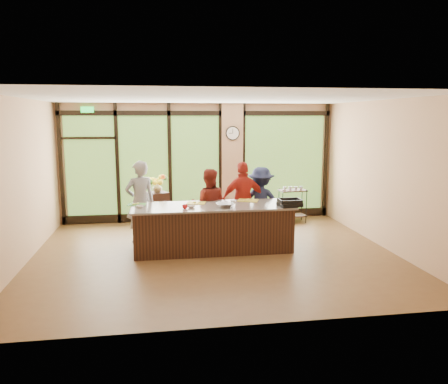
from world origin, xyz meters
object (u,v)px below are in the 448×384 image
object	(u,v)px
bar_cart	(293,201)
island_base	(213,229)
roasting_pan	(290,204)
flower_stand	(158,210)
cook_left	(140,202)
cook_right	(261,202)

from	to	relation	value
bar_cart	island_base	bearing A→B (deg)	-144.38
roasting_pan	island_base	bearing A→B (deg)	158.66
flower_stand	island_base	bearing A→B (deg)	-85.71
cook_left	bar_cart	bearing A→B (deg)	179.18
cook_left	flower_stand	bearing A→B (deg)	-126.34
roasting_pan	bar_cart	xyz separation A→B (m)	(0.83, 2.38, -0.40)
island_base	roasting_pan	world-z (taller)	roasting_pan
cook_right	bar_cart	size ratio (longest dim) A/B	1.69
cook_right	bar_cart	bearing A→B (deg)	-116.88
cook_right	flower_stand	distance (m)	2.56
island_base	bar_cart	xyz separation A→B (m)	(2.31, 2.05, 0.11)
roasting_pan	cook_left	bearing A→B (deg)	150.07
cook_left	cook_right	bearing A→B (deg)	162.26
cook_left	bar_cart	size ratio (longest dim) A/B	1.90
island_base	roasting_pan	xyz separation A→B (m)	(1.49, -0.34, 0.52)
island_base	flower_stand	bearing A→B (deg)	118.60
cook_left	bar_cart	distance (m)	3.97
cook_left	flower_stand	world-z (taller)	cook_left
cook_left	flower_stand	xyz separation A→B (m)	(0.37, 1.18, -0.44)
cook_left	cook_right	world-z (taller)	cook_left
cook_left	roasting_pan	size ratio (longest dim) A/B	4.08
island_base	cook_right	xyz separation A→B (m)	(1.20, 0.87, 0.34)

